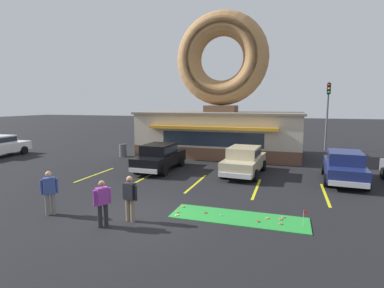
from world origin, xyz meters
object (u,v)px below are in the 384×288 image
(putting_flag_pin, at_px, (305,215))
(trash_bin, at_px, (123,150))
(golf_ball, at_px, (221,215))
(car_navy, at_px, (344,165))
(pedestrian_blue_sweater_man, at_px, (130,197))
(pedestrian_hooded_kid, at_px, (50,191))
(car_black, at_px, (160,156))
(traffic_light_pole, at_px, (328,107))
(pedestrian_leather_jacket_man, at_px, (102,202))
(car_champagne, at_px, (244,159))

(putting_flag_pin, bearing_deg, trash_bin, 142.04)
(golf_ball, height_order, car_navy, car_navy)
(pedestrian_blue_sweater_man, height_order, pedestrian_hooded_kid, pedestrian_hooded_kid)
(car_black, distance_m, traffic_light_pole, 15.78)
(traffic_light_pole, bearing_deg, car_navy, -91.41)
(pedestrian_hooded_kid, height_order, traffic_light_pole, traffic_light_pole)
(golf_ball, distance_m, car_navy, 8.29)
(car_black, height_order, pedestrian_leather_jacket_man, car_black)
(putting_flag_pin, distance_m, car_champagne, 7.40)
(pedestrian_blue_sweater_man, height_order, trash_bin, pedestrian_blue_sweater_man)
(car_champagne, height_order, pedestrian_hooded_kid, pedestrian_hooded_kid)
(golf_ball, height_order, car_champagne, car_champagne)
(golf_ball, bearing_deg, pedestrian_blue_sweater_man, -153.78)
(golf_ball, height_order, pedestrian_blue_sweater_man, pedestrian_blue_sweater_man)
(putting_flag_pin, relative_size, car_champagne, 0.12)
(pedestrian_blue_sweater_man, bearing_deg, car_black, 106.92)
(car_champagne, bearing_deg, traffic_light_pole, 64.15)
(car_champagne, relative_size, trash_bin, 4.78)
(car_black, relative_size, traffic_light_pole, 0.79)
(car_navy, xyz_separation_m, trash_bin, (-14.70, 3.04, -0.37))
(car_navy, distance_m, traffic_light_pole, 11.51)
(pedestrian_leather_jacket_man, xyz_separation_m, traffic_light_pole, (8.70, 19.83, 2.86))
(car_black, bearing_deg, trash_bin, 143.25)
(trash_bin, bearing_deg, car_champagne, -17.34)
(putting_flag_pin, relative_size, pedestrian_hooded_kid, 0.34)
(traffic_light_pole, bearing_deg, pedestrian_leather_jacket_man, -113.70)
(car_black, xyz_separation_m, car_navy, (10.13, 0.37, 0.00))
(car_black, relative_size, car_navy, 0.98)
(pedestrian_leather_jacket_man, xyz_separation_m, trash_bin, (-6.27, 11.72, -0.35))
(golf_ball, xyz_separation_m, putting_flag_pin, (2.79, -0.14, 0.39))
(car_black, height_order, traffic_light_pole, traffic_light_pole)
(car_champagne, height_order, traffic_light_pole, traffic_light_pole)
(pedestrian_leather_jacket_man, bearing_deg, golf_ball, 30.99)
(car_black, height_order, pedestrian_blue_sweater_man, car_black)
(car_champagne, height_order, pedestrian_leather_jacket_man, car_champagne)
(car_navy, height_order, pedestrian_blue_sweater_man, car_navy)
(golf_ball, relative_size, putting_flag_pin, 0.08)
(trash_bin, relative_size, traffic_light_pole, 0.17)
(car_black, bearing_deg, pedestrian_leather_jacket_man, -78.42)
(putting_flag_pin, height_order, car_champagne, car_champagne)
(pedestrian_blue_sweater_man, bearing_deg, car_navy, 45.69)
(car_black, height_order, pedestrian_hooded_kid, pedestrian_hooded_kid)
(golf_ball, distance_m, pedestrian_leather_jacket_man, 4.13)
(car_champagne, height_order, pedestrian_blue_sweater_man, car_champagne)
(putting_flag_pin, relative_size, traffic_light_pole, 0.09)
(traffic_light_pole, bearing_deg, pedestrian_blue_sweater_man, -112.89)
(car_navy, relative_size, pedestrian_blue_sweater_man, 2.94)
(car_champagne, height_order, car_black, same)
(trash_bin, bearing_deg, pedestrian_blue_sweater_man, -58.05)
(pedestrian_leather_jacket_man, bearing_deg, car_navy, 45.84)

